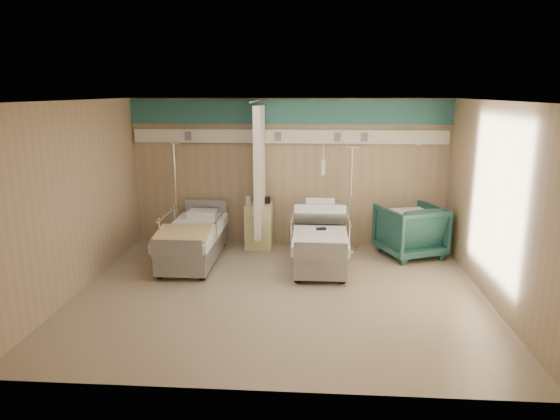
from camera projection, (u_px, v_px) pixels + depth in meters
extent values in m
cube|color=gray|center=(280.00, 293.00, 7.42)|extent=(6.00, 5.00, 0.00)
cube|color=tan|center=(289.00, 173.00, 9.52)|extent=(6.00, 0.04, 2.80)
cube|color=tan|center=(261.00, 258.00, 4.67)|extent=(6.00, 0.04, 2.80)
cube|color=tan|center=(76.00, 198.00, 7.30)|extent=(0.04, 5.00, 2.80)
cube|color=tan|center=(496.00, 204.00, 6.89)|extent=(0.04, 5.00, 2.80)
cube|color=white|center=(280.00, 101.00, 6.77)|extent=(6.00, 5.00, 0.04)
cube|color=#2E6C6B|center=(289.00, 112.00, 9.24)|extent=(6.00, 0.04, 0.45)
cube|color=silver|center=(289.00, 136.00, 9.31)|extent=(5.88, 0.08, 0.25)
cylinder|color=silver|center=(257.00, 101.00, 8.37)|extent=(0.03, 1.80, 0.03)
cube|color=silver|center=(260.00, 172.00, 9.00)|extent=(0.12, 0.90, 2.35)
cube|color=#DCD789|center=(259.00, 226.00, 9.50)|extent=(0.50, 0.48, 0.85)
imported|color=#1D4944|center=(410.00, 230.00, 9.01)|extent=(1.33, 1.35, 0.94)
cube|color=silver|center=(411.00, 203.00, 8.90)|extent=(0.75, 0.71, 0.07)
cylinder|color=silver|center=(349.00, 248.00, 9.47)|extent=(0.35, 0.35, 0.03)
cylinder|color=silver|center=(351.00, 200.00, 9.25)|extent=(0.03, 0.03, 1.93)
cylinder|color=silver|center=(352.00, 148.00, 9.03)|extent=(0.23, 0.03, 0.03)
cylinder|color=silver|center=(178.00, 244.00, 9.73)|extent=(0.36, 0.36, 0.03)
cylinder|color=silver|center=(176.00, 195.00, 9.51)|extent=(0.03, 0.03, 1.97)
cylinder|color=silver|center=(173.00, 144.00, 9.28)|extent=(0.24, 0.03, 0.03)
cube|color=black|center=(321.00, 229.00, 8.47)|extent=(0.18, 0.11, 0.04)
cube|color=#D8B26E|center=(183.00, 233.00, 8.20)|extent=(0.98, 1.18, 0.04)
cube|color=black|center=(264.00, 200.00, 9.45)|extent=(0.24, 0.18, 0.12)
cylinder|color=white|center=(248.00, 200.00, 9.39)|extent=(0.12, 0.12, 0.14)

